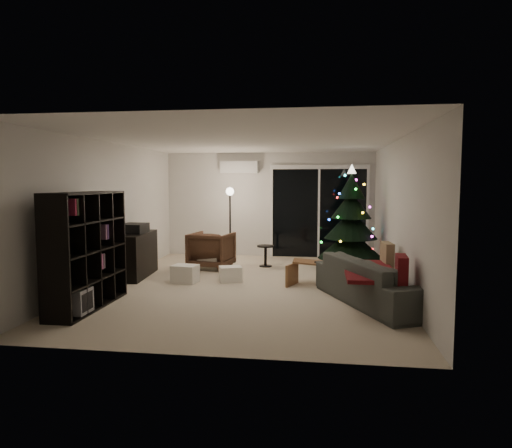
{
  "coord_description": "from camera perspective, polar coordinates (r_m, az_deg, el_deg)",
  "views": [
    {
      "loc": [
        1.22,
        -7.69,
        1.79
      ],
      "look_at": [
        0.1,
        0.3,
        1.05
      ],
      "focal_mm": 32.0,
      "sensor_mm": 36.0,
      "label": 1
    }
  ],
  "objects": [
    {
      "name": "remote_a",
      "position": [
        7.95,
        7.89,
        -4.74
      ],
      "size": [
        0.16,
        0.05,
        0.02
      ],
      "primitive_type": "cube",
      "color": "black",
      "rests_on": "coffee_table"
    },
    {
      "name": "christmas_tree",
      "position": [
        9.45,
        11.78,
        0.78
      ],
      "size": [
        1.68,
        1.68,
        2.15
      ],
      "primitive_type": "cone",
      "rotation": [
        0.0,
        0.0,
        -0.31
      ],
      "color": "black",
      "rests_on": "floor"
    },
    {
      "name": "cardboard_box_a",
      "position": [
        8.31,
        -8.87,
        -6.16
      ],
      "size": [
        0.48,
        0.39,
        0.31
      ],
      "primitive_type": "cube",
      "rotation": [
        0.0,
        0.0,
        -0.14
      ],
      "color": "white",
      "rests_on": "floor"
    },
    {
      "name": "floor_lamp",
      "position": [
        10.19,
        -3.26,
        -0.32
      ],
      "size": [
        0.26,
        0.26,
        1.61
      ],
      "primitive_type": "cylinder",
      "color": "black",
      "rests_on": "floor"
    },
    {
      "name": "cardboard_box_b",
      "position": [
        8.29,
        -3.21,
        -6.26
      ],
      "size": [
        0.47,
        0.41,
        0.28
      ],
      "primitive_type": "cube",
      "rotation": [
        0.0,
        0.0,
        0.34
      ],
      "color": "white",
      "rests_on": "floor"
    },
    {
      "name": "ottoman",
      "position": [
        9.52,
        -5.59,
        -4.4
      ],
      "size": [
        0.53,
        0.53,
        0.4
      ],
      "primitive_type": "cube",
      "rotation": [
        0.0,
        0.0,
        -0.22
      ],
      "color": "beige",
      "rests_on": "floor"
    },
    {
      "name": "side_table",
      "position": [
        9.72,
        1.2,
        -4.02
      ],
      "size": [
        0.39,
        0.39,
        0.45
      ],
      "primitive_type": "cylinder",
      "rotation": [
        0.0,
        0.0,
        -0.07
      ],
      "color": "black",
      "rests_on": "floor"
    },
    {
      "name": "coffee_table",
      "position": [
        7.99,
        8.95,
        -6.27
      ],
      "size": [
        1.36,
        0.9,
        0.41
      ],
      "primitive_type": null,
      "rotation": [
        0.0,
        0.0,
        -0.38
      ],
      "color": "brown",
      "rests_on": "floor"
    },
    {
      "name": "media_cabinet",
      "position": [
        8.97,
        -14.91,
        -3.74
      ],
      "size": [
        0.6,
        1.37,
        0.83
      ],
      "primitive_type": "cube",
      "rotation": [
        0.0,
        0.0,
        0.08
      ],
      "color": "black",
      "rests_on": "floor"
    },
    {
      "name": "sofa_throw",
      "position": [
        6.96,
        13.93,
        -5.71
      ],
      "size": [
        0.72,
        1.65,
        0.06
      ],
      "primitive_type": "cube",
      "color": "#551611",
      "rests_on": "sofa"
    },
    {
      "name": "sofa",
      "position": [
        7.0,
        14.72,
        -6.92
      ],
      "size": [
        1.77,
        2.46,
        0.67
      ],
      "primitive_type": "imported",
      "rotation": [
        0.0,
        0.0,
        2.0
      ],
      "color": "#373935",
      "rests_on": "floor"
    },
    {
      "name": "armchair",
      "position": [
        9.56,
        -5.59,
        -3.27
      ],
      "size": [
        0.93,
        0.95,
        0.76
      ],
      "primitive_type": "imported",
      "rotation": [
        0.0,
        0.0,
        2.99
      ],
      "color": "#523020",
      "rests_on": "floor"
    },
    {
      "name": "cushion_a",
      "position": [
        7.62,
        16.07,
        -3.9
      ],
      "size": [
        0.17,
        0.45,
        0.44
      ],
      "primitive_type": "cube",
      "rotation": [
        0.0,
        0.0,
        0.09
      ],
      "color": "#9F7C5D",
      "rests_on": "sofa"
    },
    {
      "name": "bookshelf",
      "position": [
        6.99,
        -21.88,
        -3.05
      ],
      "size": [
        0.98,
        1.69,
        1.65
      ],
      "primitive_type": null,
      "rotation": [
        0.0,
        0.0,
        0.36
      ],
      "color": "black",
      "rests_on": "floor"
    },
    {
      "name": "stereo",
      "position": [
        8.91,
        -14.98,
        -0.52
      ],
      "size": [
        0.42,
        0.5,
        0.18
      ],
      "primitive_type": "cube",
      "color": "black",
      "rests_on": "media_cabinet"
    },
    {
      "name": "cushion_b",
      "position": [
        6.35,
        17.72,
        -5.74
      ],
      "size": [
        0.16,
        0.45,
        0.44
      ],
      "primitive_type": "cube",
      "rotation": [
        0.0,
        0.0,
        -0.07
      ],
      "color": "#551611",
      "rests_on": "sofa"
    },
    {
      "name": "remote_b",
      "position": [
        8.0,
        9.69,
        -4.7
      ],
      "size": [
        0.16,
        0.09,
        0.02
      ],
      "primitive_type": "cube",
      "rotation": [
        0.0,
        0.0,
        0.35
      ],
      "color": "slate",
      "rests_on": "coffee_table"
    },
    {
      "name": "room",
      "position": [
        9.24,
        3.21,
        0.43
      ],
      "size": [
        6.5,
        7.51,
        2.6
      ],
      "color": "beige",
      "rests_on": "ground"
    }
  ]
}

